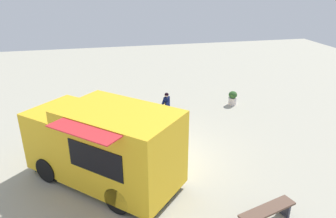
% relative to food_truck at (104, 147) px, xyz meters
% --- Properties ---
extents(ground_plane, '(40.00, 40.00, 0.00)m').
position_rel_food_truck_xyz_m(ground_plane, '(1.56, 1.31, -1.26)').
color(ground_plane, '#A6A290').
extents(food_truck, '(5.06, 4.93, 2.61)m').
position_rel_food_truck_xyz_m(food_truck, '(0.00, 0.00, 0.00)').
color(food_truck, gold).
rests_on(food_truck, ground_plane).
extents(person_customer, '(0.66, 0.80, 0.88)m').
position_rel_food_truck_xyz_m(person_customer, '(3.13, 5.42, -0.92)').
color(person_customer, navy).
rests_on(person_customer, ground_plane).
extents(planter_flowering_near, '(0.48, 0.48, 0.75)m').
position_rel_food_truck_xyz_m(planter_flowering_near, '(-1.29, 6.09, -0.87)').
color(planter_flowering_near, silver).
rests_on(planter_flowering_near, ground_plane).
extents(planter_flowering_far, '(0.43, 0.43, 0.73)m').
position_rel_food_truck_xyz_m(planter_flowering_far, '(6.60, 5.34, -0.88)').
color(planter_flowering_far, silver).
rests_on(planter_flowering_far, ground_plane).
extents(plaza_bench, '(1.75, 0.87, 0.48)m').
position_rel_food_truck_xyz_m(plaza_bench, '(4.09, -2.86, -0.89)').
color(plaza_bench, brown).
rests_on(plaza_bench, ground_plane).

